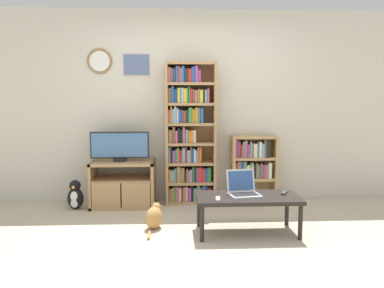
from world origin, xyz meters
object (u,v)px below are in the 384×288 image
Objects in this scene: laptop at (243,189)px; tv_stand at (123,183)px; coffee_table at (247,200)px; cat at (154,217)px; television at (120,146)px; penguin_figurine at (75,196)px; remote_near_laptop at (284,193)px; remote_far_from_laptop at (218,199)px; bookshelf_short at (252,168)px; bookshelf_tall at (189,136)px.

tv_stand is at bearing 133.06° from laptop.
cat is at bearing 169.17° from coffee_table.
television is 1.54× the size of cat.
tv_stand is at bearing 12.15° from penguin_figurine.
remote_near_laptop is 0.77m from remote_far_from_laptop.
television is 1.81m from bookshelf_short.
remote_near_laptop is at bearing 17.08° from cat.
cat is at bearing -61.79° from television.
penguin_figurine is (-0.60, -0.13, -0.13)m from tv_stand.
laptop reaches higher than penguin_figurine.
bookshelf_tall is 0.98m from bookshelf_short.
bookshelf_tall is 1.59m from remote_near_laptop.
laptop is at bearing -66.33° from bookshelf_tall.
cat is 1.30m from penguin_figurine.
remote_near_laptop reaches higher than cat.
bookshelf_tall is at bearing 9.06° from tv_stand.
tv_stand is 4.98× the size of remote_far_from_laptop.
remote_near_laptop is at bearing -28.55° from television.
bookshelf_short is 5.57× the size of remote_near_laptop.
tv_stand is 1.75m from laptop.
tv_stand is 1.66× the size of cat.
penguin_figurine is (-0.56, -0.13, -0.62)m from television.
bookshelf_tall is at bearing 8.44° from television.
tv_stand reaches higher than cat.
tv_stand reaches higher than remote_near_laptop.
bookshelf_tall is 11.59× the size of remote_near_laptop.
penguin_figurine is at bearing -167.85° from tv_stand.
remote_near_laptop is 0.33× the size of cat.
cat is (-0.41, -1.04, -0.78)m from bookshelf_tall.
laptop is (0.52, -1.19, -0.45)m from bookshelf_tall.
bookshelf_short reaches higher than cat.
coffee_table is at bearing -103.76° from bookshelf_short.
bookshelf_short is at bearing 76.24° from coffee_table.
tv_stand is at bearing -41.76° from remote_far_from_laptop.
remote_far_from_laptop is at bearing -156.39° from laptop.
remote_far_from_laptop reaches higher than coffee_table.
bookshelf_tall is (0.87, 0.14, 0.61)m from tv_stand.
bookshelf_tall is at bearing 114.65° from coffee_table.
laptop is 1.01m from cat.
bookshelf_short is at bearing -57.54° from remote_near_laptop.
tv_stand is 0.43× the size of bookshelf_tall.
penguin_figurine is (-1.98, 0.92, -0.29)m from laptop.
remote_near_laptop is (1.88, -1.02, -0.38)m from television.
remote_far_from_laptop is at bearing -80.28° from bookshelf_tall.
bookshelf_short is 1.31m from coffee_table.
tv_stand is 5.04× the size of remote_near_laptop.
coffee_table is 2.17× the size of cat.
laptop is at bearing -140.01° from remote_far_from_laptop.
bookshelf_short is 5.51× the size of remote_far_from_laptop.
remote_far_from_laptop is at bearing -155.27° from coffee_table.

